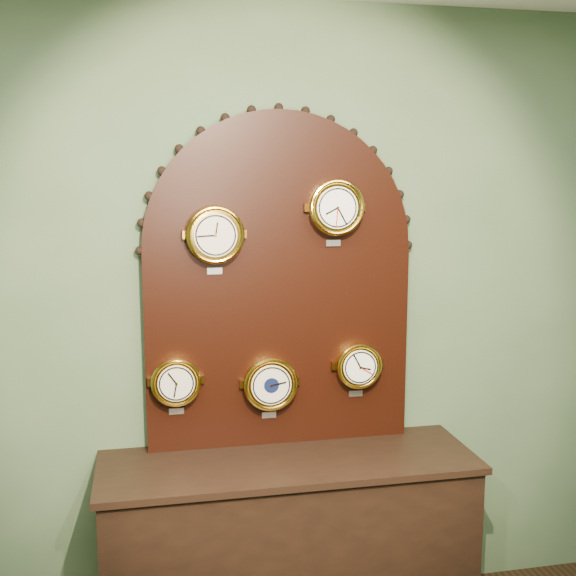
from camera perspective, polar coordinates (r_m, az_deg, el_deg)
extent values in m
plane|color=#4B6444|center=(3.26, -0.88, -2.44)|extent=(4.00, 0.00, 4.00)
cube|color=black|center=(3.37, 0.07, -20.29)|extent=(1.60, 0.50, 0.80)
cube|color=black|center=(3.24, -0.71, -4.69)|extent=(1.20, 0.06, 0.90)
cylinder|color=black|center=(3.17, -0.73, 3.24)|extent=(1.20, 0.06, 1.20)
cylinder|color=gold|center=(3.06, -5.89, 4.28)|extent=(0.23, 0.08, 0.23)
torus|color=gold|center=(3.03, -5.83, 4.23)|extent=(0.25, 0.02, 0.25)
cylinder|color=beige|center=(3.02, -5.81, 4.22)|extent=(0.18, 0.01, 0.18)
cube|color=silver|center=(3.10, -5.89, 1.37)|extent=(0.06, 0.01, 0.03)
cylinder|color=gold|center=(3.15, 3.79, 6.47)|extent=(0.23, 0.08, 0.23)
torus|color=gold|center=(3.12, 3.95, 6.44)|extent=(0.25, 0.02, 0.25)
cylinder|color=white|center=(3.11, 3.99, 6.43)|extent=(0.18, 0.01, 0.18)
cube|color=silver|center=(3.19, 3.65, 3.62)|extent=(0.07, 0.01, 0.03)
cylinder|color=gold|center=(3.17, -8.96, -7.36)|extent=(0.20, 0.08, 0.20)
torus|color=gold|center=(3.14, -8.93, -7.53)|extent=(0.22, 0.02, 0.22)
cylinder|color=beige|center=(3.13, -8.92, -7.56)|extent=(0.16, 0.01, 0.16)
cube|color=silver|center=(3.23, -8.92, -9.71)|extent=(0.06, 0.01, 0.03)
cylinder|color=gold|center=(3.22, -1.47, -7.59)|extent=(0.23, 0.08, 0.23)
torus|color=gold|center=(3.19, -1.36, -7.76)|extent=(0.24, 0.02, 0.24)
cylinder|color=beige|center=(3.18, -1.34, -7.79)|extent=(0.18, 0.01, 0.18)
cube|color=silver|center=(3.29, -1.53, -10.12)|extent=(0.07, 0.01, 0.03)
cylinder|color=#0C1336|center=(3.18, -1.33, -7.81)|extent=(0.07, 0.00, 0.07)
cylinder|color=gold|center=(3.30, 5.60, -6.15)|extent=(0.20, 0.08, 0.20)
torus|color=gold|center=(3.27, 5.77, -6.30)|extent=(0.21, 0.02, 0.21)
cylinder|color=white|center=(3.26, 5.80, -6.33)|extent=(0.16, 0.01, 0.16)
cube|color=silver|center=(3.36, 5.44, -8.40)|extent=(0.06, 0.01, 0.03)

